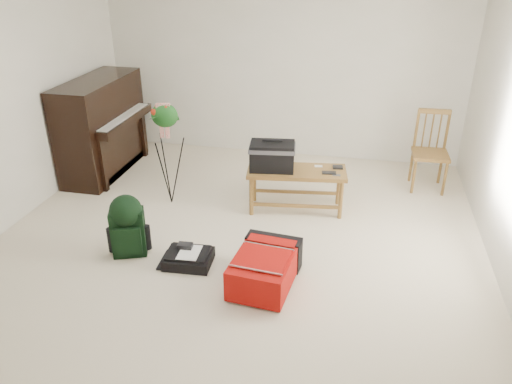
% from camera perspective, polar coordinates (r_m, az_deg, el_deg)
% --- Properties ---
extents(floor, '(5.00, 5.50, 0.01)m').
position_cam_1_polar(floor, '(5.07, -2.67, -6.72)').
color(floor, beige).
rests_on(floor, ground).
extents(wall_back, '(5.00, 0.04, 2.50)m').
position_cam_1_polar(wall_back, '(7.11, 2.95, 13.97)').
color(wall_back, silver).
rests_on(wall_back, floor).
extents(piano, '(0.71, 1.50, 1.25)m').
position_cam_1_polar(piano, '(6.94, -17.11, 6.97)').
color(piano, black).
rests_on(piano, floor).
extents(bench, '(1.16, 0.58, 0.85)m').
position_cam_1_polar(bench, '(5.63, 2.78, 3.70)').
color(bench, brown).
rests_on(bench, floor).
extents(dining_chair, '(0.44, 0.44, 0.98)m').
position_cam_1_polar(dining_chair, '(6.55, 19.30, 4.37)').
color(dining_chair, brown).
rests_on(dining_chair, floor).
extents(red_suitcase, '(0.57, 0.79, 0.32)m').
position_cam_1_polar(red_suitcase, '(4.56, 1.14, -8.29)').
color(red_suitcase, '#B3070B').
rests_on(red_suitcase, floor).
extents(black_duffel, '(0.47, 0.38, 0.19)m').
position_cam_1_polar(black_duffel, '(4.89, -7.72, -7.43)').
color(black_duffel, black).
rests_on(black_duffel, floor).
extents(green_backpack, '(0.37, 0.35, 0.64)m').
position_cam_1_polar(green_backpack, '(5.00, -14.53, -3.44)').
color(green_backpack, black).
rests_on(green_backpack, floor).
extents(flower_stand, '(0.47, 0.47, 1.26)m').
position_cam_1_polar(flower_stand, '(5.82, -10.05, 4.22)').
color(flower_stand, black).
rests_on(flower_stand, floor).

